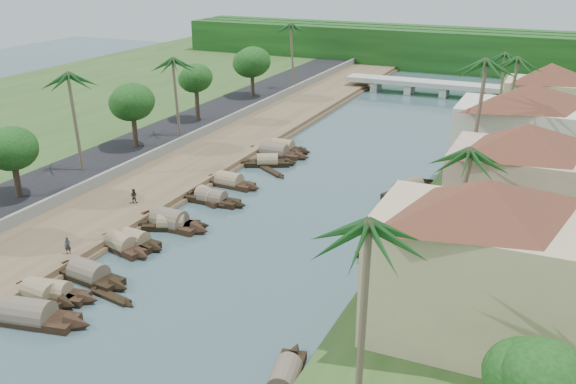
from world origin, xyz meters
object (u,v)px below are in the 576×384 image
at_px(building_near, 477,260).
at_px(sampan_0, 29,316).
at_px(bridge, 427,85).
at_px(person_near, 68,246).
at_px(sampan_1, 41,294).

height_order(building_near, sampan_0, building_near).
distance_m(bridge, sampan_0, 82.80).
bearing_deg(person_near, sampan_1, -94.46).
height_order(sampan_0, person_near, person_near).
bearing_deg(sampan_1, building_near, 15.92).
bearing_deg(bridge, sampan_1, -97.09).
relative_size(bridge, sampan_0, 2.90).
relative_size(sampan_0, sampan_1, 1.36).
height_order(bridge, sampan_0, bridge).
bearing_deg(person_near, sampan_0, -91.88).
bearing_deg(building_near, person_near, -179.13).
xyz_separation_m(bridge, person_near, (-12.04, -74.47, -0.22)).
bearing_deg(building_near, sampan_1, -168.67).
relative_size(bridge, person_near, 19.82).
relative_size(bridge, building_near, 1.89).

